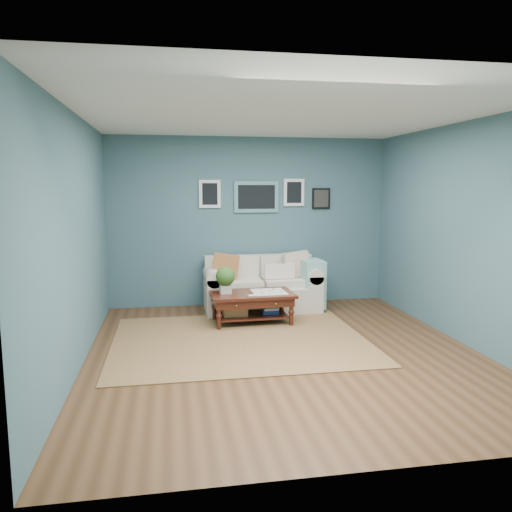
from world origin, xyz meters
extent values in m
plane|color=brown|center=(0.00, 0.00, 0.00)|extent=(5.00, 5.00, 0.00)
plane|color=white|center=(0.00, 0.00, 2.70)|extent=(5.00, 5.00, 0.00)
cube|color=#3C626D|center=(0.00, 2.50, 1.35)|extent=(4.50, 0.02, 2.70)
cube|color=#3C626D|center=(0.00, -2.50, 1.35)|extent=(4.50, 0.02, 2.70)
cube|color=#3C626D|center=(-2.25, 0.00, 1.35)|extent=(0.02, 5.00, 2.70)
cube|color=#3C626D|center=(2.25, 0.00, 1.35)|extent=(0.02, 5.00, 2.70)
cube|color=#5A8897|center=(0.11, 2.48, 1.75)|extent=(0.72, 0.03, 0.50)
cube|color=black|center=(0.11, 2.46, 1.75)|extent=(0.60, 0.01, 0.38)
cube|color=white|center=(-0.64, 2.48, 1.80)|extent=(0.34, 0.03, 0.44)
cube|color=white|center=(0.73, 2.48, 1.82)|extent=(0.34, 0.03, 0.44)
cube|color=black|center=(1.19, 2.48, 1.72)|extent=(0.30, 0.03, 0.34)
cube|color=brown|center=(-0.44, 0.52, 0.01)|extent=(3.14, 2.51, 0.01)
cube|color=silver|center=(0.11, 1.99, 0.19)|extent=(1.31, 0.81, 0.39)
cube|color=silver|center=(0.11, 2.30, 0.61)|extent=(1.72, 0.20, 0.44)
cube|color=silver|center=(-0.66, 1.99, 0.29)|extent=(0.22, 0.81, 0.57)
cube|color=silver|center=(0.87, 1.99, 0.29)|extent=(0.22, 0.81, 0.57)
cylinder|color=silver|center=(-0.66, 1.99, 0.57)|extent=(0.24, 0.81, 0.24)
cylinder|color=silver|center=(0.87, 1.99, 0.57)|extent=(0.24, 0.81, 0.24)
cube|color=silver|center=(-0.24, 1.93, 0.45)|extent=(0.66, 0.52, 0.12)
cube|color=silver|center=(0.46, 1.93, 0.45)|extent=(0.66, 0.52, 0.12)
cube|color=silver|center=(-0.24, 2.19, 0.67)|extent=(0.66, 0.11, 0.33)
cube|color=silver|center=(0.46, 2.19, 0.67)|extent=(0.66, 0.11, 0.33)
cube|color=#B96130|center=(-0.46, 1.94, 0.71)|extent=(0.45, 0.16, 0.44)
cube|color=beige|center=(0.66, 2.01, 0.71)|extent=(0.44, 0.17, 0.43)
cube|color=beige|center=(0.37, 1.90, 0.63)|extent=(0.46, 0.11, 0.22)
cube|color=#8DC7C1|center=(0.87, 1.88, 0.42)|extent=(0.31, 0.51, 0.74)
cube|color=black|center=(-0.16, 1.30, 0.42)|extent=(1.18, 0.71, 0.04)
cube|color=black|center=(-0.16, 1.30, 0.34)|extent=(1.10, 0.63, 0.12)
cube|color=black|center=(-0.16, 1.30, 0.11)|extent=(1.00, 0.53, 0.02)
sphere|color=gold|center=(-0.42, 0.98, 0.34)|extent=(0.03, 0.03, 0.03)
sphere|color=gold|center=(0.12, 1.00, 0.34)|extent=(0.03, 0.03, 0.03)
cylinder|color=black|center=(-0.66, 1.02, 0.20)|extent=(0.06, 0.06, 0.40)
cylinder|color=black|center=(0.35, 1.05, 0.20)|extent=(0.06, 0.06, 0.40)
cylinder|color=black|center=(-0.67, 1.55, 0.20)|extent=(0.06, 0.06, 0.40)
cylinder|color=black|center=(0.34, 1.58, 0.20)|extent=(0.06, 0.06, 0.40)
cube|color=beige|center=(-0.53, 1.34, 0.49)|extent=(0.16, 0.16, 0.12)
sphere|color=#29541A|center=(-0.53, 1.34, 0.68)|extent=(0.27, 0.27, 0.27)
cube|color=white|center=(0.08, 1.31, 0.44)|extent=(0.48, 0.48, 0.01)
cube|color=olive|center=(-0.40, 1.29, 0.22)|extent=(0.34, 0.24, 0.19)
cube|color=navy|center=(0.11, 1.33, 0.18)|extent=(0.24, 0.18, 0.11)
camera|label=1|loc=(-1.28, -5.48, 1.93)|focal=35.00mm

